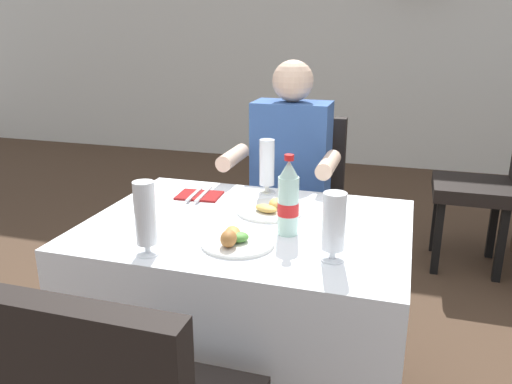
{
  "coord_description": "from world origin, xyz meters",
  "views": [
    {
      "loc": [
        0.45,
        -1.47,
        1.41
      ],
      "look_at": [
        -0.06,
        0.21,
        0.83
      ],
      "focal_mm": 35.94,
      "sensor_mm": 36.0,
      "label": 1
    }
  ],
  "objects_px": {
    "beer_glass_middle": "(334,226)",
    "beer_glass_right": "(267,167)",
    "background_chair_left": "(490,180)",
    "napkin_cutlery_set": "(199,195)",
    "plate_near_camera": "(236,240)",
    "chair_far_diner_seat": "(297,204)",
    "beer_glass_left": "(146,219)",
    "cola_bottle_primary": "(288,200)",
    "main_dining_table": "(248,269)",
    "plate_far_diner": "(270,209)",
    "seated_diner_far": "(288,179)"
  },
  "relations": [
    {
      "from": "plate_near_camera",
      "to": "cola_bottle_primary",
      "type": "xyz_separation_m",
      "value": [
        0.13,
        0.14,
        0.1
      ]
    },
    {
      "from": "chair_far_diner_seat",
      "to": "plate_far_diner",
      "type": "xyz_separation_m",
      "value": [
        0.05,
        -0.68,
        0.21
      ]
    },
    {
      "from": "beer_glass_right",
      "to": "napkin_cutlery_set",
      "type": "xyz_separation_m",
      "value": [
        -0.25,
        -0.12,
        -0.11
      ]
    },
    {
      "from": "seated_diner_far",
      "to": "chair_far_diner_seat",
      "type": "bearing_deg",
      "value": 78.84
    },
    {
      "from": "cola_bottle_primary",
      "to": "napkin_cutlery_set",
      "type": "height_order",
      "value": "cola_bottle_primary"
    },
    {
      "from": "main_dining_table",
      "to": "plate_near_camera",
      "type": "bearing_deg",
      "value": -83.07
    },
    {
      "from": "beer_glass_left",
      "to": "beer_glass_middle",
      "type": "distance_m",
      "value": 0.55
    },
    {
      "from": "plate_near_camera",
      "to": "beer_glass_left",
      "type": "relative_size",
      "value": 1.02
    },
    {
      "from": "beer_glass_middle",
      "to": "seated_diner_far",
      "type": "bearing_deg",
      "value": 111.06
    },
    {
      "from": "beer_glass_left",
      "to": "cola_bottle_primary",
      "type": "relative_size",
      "value": 0.85
    },
    {
      "from": "beer_glass_left",
      "to": "background_chair_left",
      "type": "height_order",
      "value": "beer_glass_left"
    },
    {
      "from": "chair_far_diner_seat",
      "to": "beer_glass_left",
      "type": "distance_m",
      "value": 1.2
    },
    {
      "from": "seated_diner_far",
      "to": "beer_glass_left",
      "type": "relative_size",
      "value": 5.55
    },
    {
      "from": "cola_bottle_primary",
      "to": "background_chair_left",
      "type": "distance_m",
      "value": 1.83
    },
    {
      "from": "cola_bottle_primary",
      "to": "beer_glass_middle",
      "type": "bearing_deg",
      "value": -42.51
    },
    {
      "from": "chair_far_diner_seat",
      "to": "cola_bottle_primary",
      "type": "xyz_separation_m",
      "value": [
        0.16,
        -0.86,
        0.32
      ]
    },
    {
      "from": "beer_glass_middle",
      "to": "beer_glass_right",
      "type": "height_order",
      "value": "beer_glass_right"
    },
    {
      "from": "napkin_cutlery_set",
      "to": "background_chair_left",
      "type": "relative_size",
      "value": 0.2
    },
    {
      "from": "main_dining_table",
      "to": "beer_glass_left",
      "type": "distance_m",
      "value": 0.49
    },
    {
      "from": "beer_glass_right",
      "to": "background_chair_left",
      "type": "bearing_deg",
      "value": 50.04
    },
    {
      "from": "main_dining_table",
      "to": "beer_glass_middle",
      "type": "height_order",
      "value": "beer_glass_middle"
    },
    {
      "from": "seated_diner_far",
      "to": "plate_near_camera",
      "type": "bearing_deg",
      "value": -87.1
    },
    {
      "from": "beer_glass_left",
      "to": "beer_glass_right",
      "type": "relative_size",
      "value": 1.02
    },
    {
      "from": "beer_glass_left",
      "to": "seated_diner_far",
      "type": "bearing_deg",
      "value": 79.88
    },
    {
      "from": "beer_glass_middle",
      "to": "cola_bottle_primary",
      "type": "relative_size",
      "value": 0.77
    },
    {
      "from": "beer_glass_middle",
      "to": "beer_glass_right",
      "type": "bearing_deg",
      "value": 122.8
    },
    {
      "from": "chair_far_diner_seat",
      "to": "beer_glass_middle",
      "type": "distance_m",
      "value": 1.11
    },
    {
      "from": "beer_glass_left",
      "to": "beer_glass_middle",
      "type": "height_order",
      "value": "beer_glass_left"
    },
    {
      "from": "beer_glass_middle",
      "to": "background_chair_left",
      "type": "distance_m",
      "value": 1.9
    },
    {
      "from": "plate_near_camera",
      "to": "background_chair_left",
      "type": "relative_size",
      "value": 0.24
    },
    {
      "from": "plate_far_diner",
      "to": "background_chair_left",
      "type": "relative_size",
      "value": 0.25
    },
    {
      "from": "beer_glass_right",
      "to": "background_chair_left",
      "type": "xyz_separation_m",
      "value": [
        1.01,
        1.21,
        -0.31
      ]
    },
    {
      "from": "chair_far_diner_seat",
      "to": "plate_near_camera",
      "type": "distance_m",
      "value": 1.02
    },
    {
      "from": "seated_diner_far",
      "to": "beer_glass_right",
      "type": "xyz_separation_m",
      "value": [
        -0.0,
        -0.36,
        0.15
      ]
    },
    {
      "from": "beer_glass_left",
      "to": "cola_bottle_primary",
      "type": "xyz_separation_m",
      "value": [
        0.36,
        0.28,
        0.0
      ]
    },
    {
      "from": "napkin_cutlery_set",
      "to": "background_chair_left",
      "type": "bearing_deg",
      "value": 46.51
    },
    {
      "from": "seated_diner_far",
      "to": "plate_far_diner",
      "type": "distance_m",
      "value": 0.58
    },
    {
      "from": "seated_diner_far",
      "to": "background_chair_left",
      "type": "bearing_deg",
      "value": 40.09
    },
    {
      "from": "chair_far_diner_seat",
      "to": "beer_glass_right",
      "type": "relative_size",
      "value": 4.36
    },
    {
      "from": "beer_glass_left",
      "to": "background_chair_left",
      "type": "xyz_separation_m",
      "value": [
        1.19,
        1.88,
        -0.31
      ]
    },
    {
      "from": "beer_glass_right",
      "to": "napkin_cutlery_set",
      "type": "distance_m",
      "value": 0.29
    },
    {
      "from": "plate_near_camera",
      "to": "beer_glass_middle",
      "type": "bearing_deg",
      "value": -3.95
    },
    {
      "from": "cola_bottle_primary",
      "to": "plate_far_diner",
      "type": "bearing_deg",
      "value": 121.55
    },
    {
      "from": "plate_near_camera",
      "to": "napkin_cutlery_set",
      "type": "xyz_separation_m",
      "value": [
        -0.3,
        0.41,
        -0.01
      ]
    },
    {
      "from": "main_dining_table",
      "to": "napkin_cutlery_set",
      "type": "distance_m",
      "value": 0.39
    },
    {
      "from": "chair_far_diner_seat",
      "to": "background_chair_left",
      "type": "xyz_separation_m",
      "value": [
        0.98,
        0.74,
        0.0
      ]
    },
    {
      "from": "beer_glass_left",
      "to": "cola_bottle_primary",
      "type": "bearing_deg",
      "value": 37.56
    },
    {
      "from": "beer_glass_right",
      "to": "background_chair_left",
      "type": "height_order",
      "value": "beer_glass_right"
    },
    {
      "from": "napkin_cutlery_set",
      "to": "chair_far_diner_seat",
      "type": "bearing_deg",
      "value": 65.11
    },
    {
      "from": "beer_glass_left",
      "to": "napkin_cutlery_set",
      "type": "height_order",
      "value": "beer_glass_left"
    }
  ]
}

